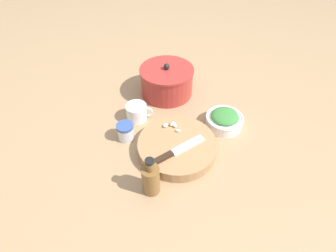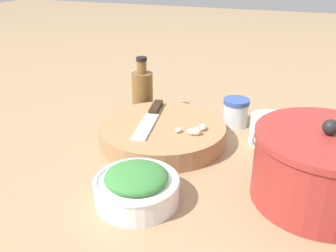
{
  "view_description": "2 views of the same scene",
  "coord_description": "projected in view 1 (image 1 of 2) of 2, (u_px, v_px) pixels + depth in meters",
  "views": [
    {
      "loc": [
        -0.35,
        -0.67,
        0.81
      ],
      "look_at": [
        -0.04,
        -0.0,
        0.08
      ],
      "focal_mm": 28.0,
      "sensor_mm": 36.0,
      "label": 1
    },
    {
      "loc": [
        0.75,
        0.23,
        0.43
      ],
      "look_at": [
        0.01,
        -0.04,
        0.07
      ],
      "focal_mm": 40.0,
      "sensor_mm": 36.0,
      "label": 2
    }
  ],
  "objects": [
    {
      "name": "ground_plane",
      "position": [
        176.0,
        137.0,
        1.11
      ],
      "size": [
        5.0,
        5.0,
        0.0
      ],
      "primitive_type": "plane",
      "color": "#997A56"
    },
    {
      "name": "cutting_board",
      "position": [
        177.0,
        146.0,
        1.04
      ],
      "size": [
        0.31,
        0.31,
        0.05
      ],
      "color": "#9E754C",
      "rests_on": "ground_plane"
    },
    {
      "name": "chef_knife",
      "position": [
        176.0,
        151.0,
        0.98
      ],
      "size": [
        0.23,
        0.06,
        0.01
      ],
      "rotation": [
        0.0,
        0.0,
        4.87
      ],
      "color": "black",
      "rests_on": "cutting_board"
    },
    {
      "name": "garlic_cloves",
      "position": [
        172.0,
        125.0,
        1.08
      ],
      "size": [
        0.06,
        0.07,
        0.02
      ],
      "color": "#F4E4C9",
      "rests_on": "cutting_board"
    },
    {
      "name": "herb_bowl",
      "position": [
        224.0,
        120.0,
        1.13
      ],
      "size": [
        0.16,
        0.16,
        0.07
      ],
      "color": "white",
      "rests_on": "ground_plane"
    },
    {
      "name": "spice_jar",
      "position": [
        126.0,
        132.0,
        1.07
      ],
      "size": [
        0.07,
        0.07,
        0.07
      ],
      "color": "silver",
      "rests_on": "ground_plane"
    },
    {
      "name": "coffee_mug",
      "position": [
        137.0,
        112.0,
        1.16
      ],
      "size": [
        0.11,
        0.09,
        0.07
      ],
      "color": "white",
      "rests_on": "ground_plane"
    },
    {
      "name": "oil_bottle",
      "position": [
        151.0,
        179.0,
        0.88
      ],
      "size": [
        0.06,
        0.06,
        0.16
      ],
      "color": "brown",
      "rests_on": "ground_plane"
    },
    {
      "name": "stock_pot",
      "position": [
        167.0,
        81.0,
        1.28
      ],
      "size": [
        0.26,
        0.26,
        0.17
      ],
      "color": "#9E2D28",
      "rests_on": "ground_plane"
    }
  ]
}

